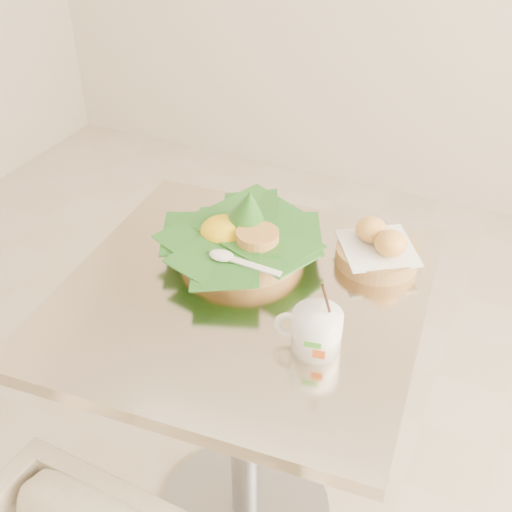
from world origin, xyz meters
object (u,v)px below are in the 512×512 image
at_px(cafe_table, 244,370).
at_px(bread_basket, 378,249).
at_px(rice_basket, 242,234).
at_px(coffee_mug, 315,330).

xyz_separation_m(cafe_table, bread_basket, (0.21, 0.21, 0.25)).
height_order(cafe_table, bread_basket, bread_basket).
bearing_deg(cafe_table, bread_basket, 44.08).
distance_m(cafe_table, bread_basket, 0.39).
bearing_deg(rice_basket, cafe_table, -63.46).
relative_size(bread_basket, coffee_mug, 1.33).
relative_size(cafe_table, coffee_mug, 4.98).
distance_m(rice_basket, bread_basket, 0.29).
bearing_deg(rice_basket, coffee_mug, -40.45).
height_order(cafe_table, coffee_mug, coffee_mug).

